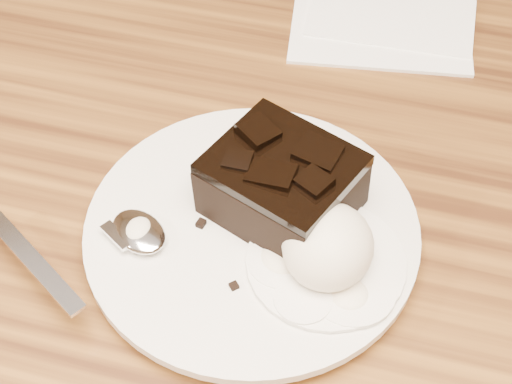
% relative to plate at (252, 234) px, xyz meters
% --- Properties ---
extents(plate, '(0.21, 0.21, 0.02)m').
position_rel_plate_xyz_m(plate, '(0.00, 0.00, 0.00)').
color(plate, silver).
rests_on(plate, dining_table).
extents(brownie, '(0.11, 0.10, 0.04)m').
position_rel_plate_xyz_m(brownie, '(0.01, 0.02, 0.03)').
color(brownie, black).
rests_on(brownie, plate).
extents(ice_cream_scoop, '(0.06, 0.06, 0.05)m').
position_rel_plate_xyz_m(ice_cream_scoop, '(0.05, -0.02, 0.03)').
color(ice_cream_scoop, '#F3E4CF').
rests_on(ice_cream_scoop, plate).
extents(melt_puddle, '(0.10, 0.10, 0.00)m').
position_rel_plate_xyz_m(melt_puddle, '(0.05, -0.02, 0.01)').
color(melt_puddle, white).
rests_on(melt_puddle, plate).
extents(spoon, '(0.15, 0.11, 0.01)m').
position_rel_plate_xyz_m(spoon, '(-0.07, -0.03, 0.01)').
color(spoon, silver).
rests_on(spoon, plate).
extents(napkin, '(0.17, 0.17, 0.01)m').
position_rel_plate_xyz_m(napkin, '(0.04, 0.26, -0.01)').
color(napkin, white).
rests_on(napkin, dining_table).
extents(crumb_a, '(0.01, 0.01, 0.00)m').
position_rel_plate_xyz_m(crumb_a, '(-0.03, -0.01, 0.01)').
color(crumb_a, black).
rests_on(crumb_a, plate).
extents(crumb_b, '(0.01, 0.01, 0.00)m').
position_rel_plate_xyz_m(crumb_b, '(0.00, -0.05, 0.01)').
color(crumb_b, black).
rests_on(crumb_b, plate).
extents(crumb_c, '(0.01, 0.00, 0.00)m').
position_rel_plate_xyz_m(crumb_c, '(0.04, 0.02, 0.01)').
color(crumb_c, black).
rests_on(crumb_c, plate).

